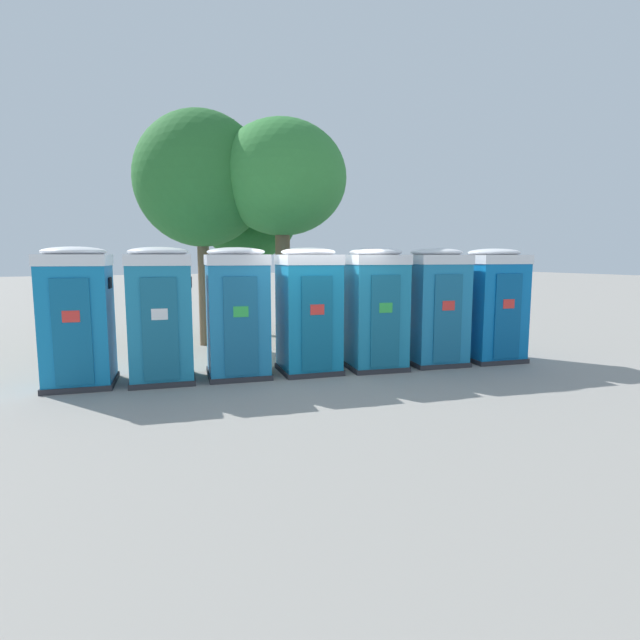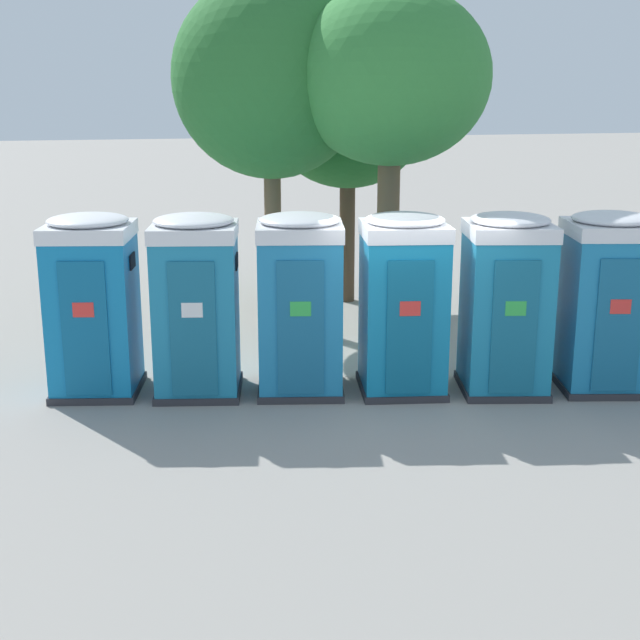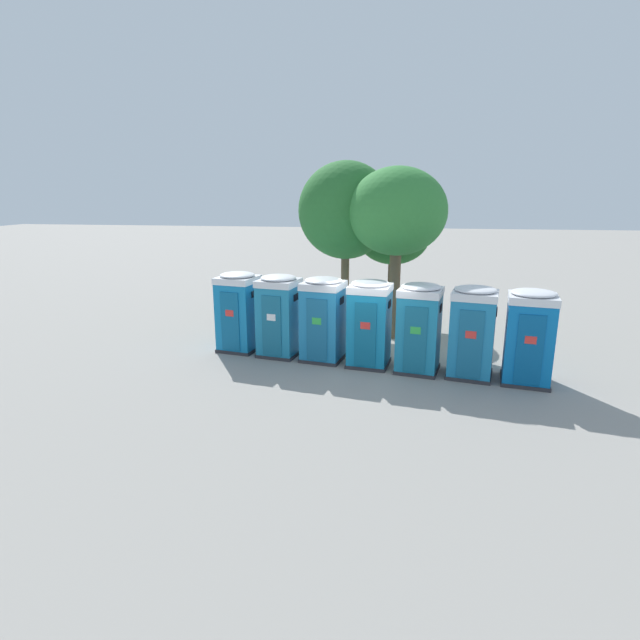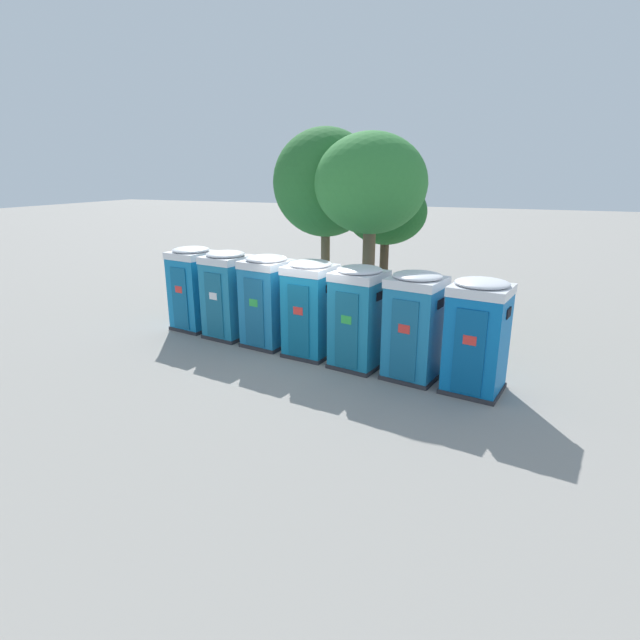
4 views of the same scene
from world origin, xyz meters
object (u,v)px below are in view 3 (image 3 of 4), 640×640
object	(u,v)px
portapotty_4	(419,328)
portapotty_6	(529,336)
portapotty_3	(370,323)
street_tree_2	(393,236)
portapotty_2	(323,319)
street_tree_1	(397,213)
portapotty_1	(279,315)
street_tree_0	(346,211)
portapotty_0	(239,311)
portapotty_5	(472,332)

from	to	relation	value
portapotty_4	portapotty_6	bearing A→B (deg)	-9.22
portapotty_3	street_tree_2	distance (m)	5.81
portapotty_2	street_tree_1	bearing A→B (deg)	53.02
portapotty_1	portapotty_2	bearing A→B (deg)	-9.49
portapotty_1	street_tree_0	size ratio (longest dim) A/B	0.42
portapotty_0	portapotty_1	size ratio (longest dim) A/B	1.00
portapotty_0	portapotty_6	world-z (taller)	same
portapotty_0	street_tree_0	distance (m)	5.40
portapotty_6	street_tree_0	xyz separation A→B (m)	(-5.41, 4.84, 3.04)
portapotty_2	portapotty_6	size ratio (longest dim) A/B	1.00
portapotty_0	portapotty_5	size ratio (longest dim) A/B	1.00
portapotty_0	street_tree_1	size ratio (longest dim) A/B	0.44
portapotty_5	street_tree_0	bearing A→B (deg)	131.10
street_tree_1	street_tree_0	bearing A→B (deg)	149.90
street_tree_0	street_tree_1	distance (m)	2.11
portapotty_3	portapotty_6	size ratio (longest dim) A/B	1.00
portapotty_0	portapotty_3	size ratio (longest dim) A/B	1.00
street_tree_2	portapotty_6	bearing A→B (deg)	-58.91
portapotty_3	portapotty_6	world-z (taller)	same
portapotty_6	street_tree_2	size ratio (longest dim) A/B	0.57
portapotty_4	portapotty_5	size ratio (longest dim) A/B	1.00
portapotty_3	portapotty_4	bearing A→B (deg)	-11.90
portapotty_3	street_tree_2	bearing A→B (deg)	84.45
portapotty_3	portapotty_4	size ratio (longest dim) A/B	1.00
portapotty_4	portapotty_3	bearing A→B (deg)	168.10
portapotty_3	portapotty_5	xyz separation A→B (m)	(2.83, -0.50, -0.00)
portapotty_1	portapotty_6	xyz separation A→B (m)	(7.07, -1.28, -0.00)
portapotty_6	street_tree_1	xyz separation A→B (m)	(-3.59, 3.78, 3.03)
portapotty_1	portapotty_5	world-z (taller)	same
street_tree_0	street_tree_1	size ratio (longest dim) A/B	1.04
street_tree_2	street_tree_1	bearing A→B (deg)	-86.84
street_tree_0	portapotty_0	bearing A→B (deg)	-133.27
portapotty_6	street_tree_2	world-z (taller)	street_tree_2
portapotty_5	street_tree_2	distance (m)	6.66
portapotty_6	street_tree_0	size ratio (longest dim) A/B	0.42
portapotty_1	portapotty_4	xyz separation A→B (m)	(4.23, -0.82, 0.00)
portapotty_2	portapotty_5	xyz separation A→B (m)	(4.24, -0.78, -0.00)
portapotty_5	street_tree_1	distance (m)	5.13
street_tree_0	street_tree_1	xyz separation A→B (m)	(1.83, -1.06, -0.01)
portapotty_2	portapotty_5	world-z (taller)	same
street_tree_2	street_tree_0	bearing A→B (deg)	-142.06
portapotty_3	street_tree_2	world-z (taller)	street_tree_2
portapotty_1	portapotty_6	distance (m)	7.18
portapotty_1	portapotty_3	distance (m)	2.87
portapotty_0	portapotty_2	world-z (taller)	same
portapotty_3	street_tree_0	xyz separation A→B (m)	(-1.17, 4.09, 3.04)
portapotty_2	portapotty_4	xyz separation A→B (m)	(2.81, -0.58, 0.00)
portapotty_0	portapotty_4	distance (m)	5.75
portapotty_1	portapotty_4	world-z (taller)	same
portapotty_2	portapotty_0	bearing A→B (deg)	168.90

